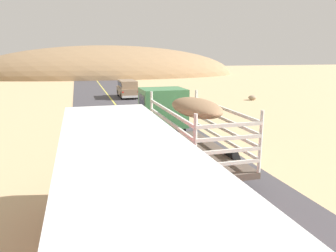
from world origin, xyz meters
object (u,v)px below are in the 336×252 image
at_px(bus, 130,221).
at_px(car_far, 127,88).
at_px(boulder_near_shoulder, 252,98).
at_px(livestock_truck, 174,114).

bearing_deg(bus, car_far, 81.44).
distance_m(bus, boulder_near_shoulder, 30.27).
xyz_separation_m(livestock_truck, boulder_near_shoulder, (13.29, 14.76, -1.53)).
bearing_deg(boulder_near_shoulder, car_far, 155.67).
xyz_separation_m(livestock_truck, bus, (-3.91, -10.11, -0.04)).
xyz_separation_m(livestock_truck, car_far, (0.69, 20.45, -0.70)).
height_order(bus, boulder_near_shoulder, bus).
bearing_deg(boulder_near_shoulder, livestock_truck, -132.00).
distance_m(livestock_truck, car_far, 20.48).
bearing_deg(car_far, livestock_truck, -91.94).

